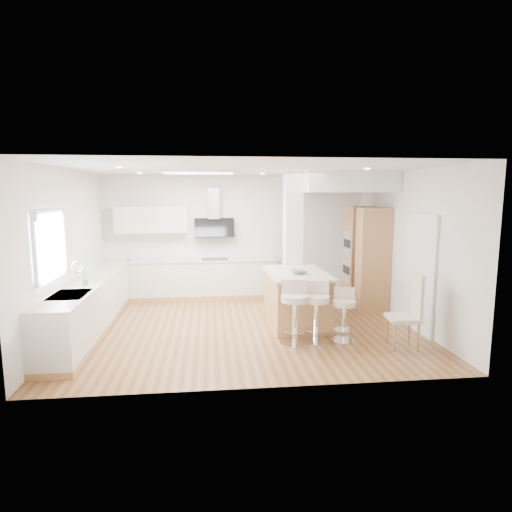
{
  "coord_description": "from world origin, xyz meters",
  "views": [
    {
      "loc": [
        -0.62,
        -7.46,
        2.39
      ],
      "look_at": [
        0.24,
        0.4,
        1.22
      ],
      "focal_mm": 30.0,
      "sensor_mm": 36.0,
      "label": 1
    }
  ],
  "objects": [
    {
      "name": "bar_stool_a",
      "position": [
        0.71,
        -1.01,
        0.57
      ],
      "size": [
        0.51,
        0.51,
        1.02
      ],
      "rotation": [
        0.0,
        0.0,
        -0.12
      ],
      "color": "white",
      "rests_on": "ground"
    },
    {
      "name": "wall_right",
      "position": [
        3.0,
        0.0,
        1.4
      ],
      "size": [
        0.04,
        5.0,
        2.8
      ],
      "primitive_type": "cube",
      "color": "silver",
      "rests_on": "ground"
    },
    {
      "name": "doorway_right",
      "position": [
        2.97,
        -0.6,
        1.0
      ],
      "size": [
        0.05,
        1.0,
        2.1
      ],
      "color": "#413B33",
      "rests_on": "ground"
    },
    {
      "name": "dining_chair",
      "position": [
        2.44,
        -1.37,
        0.63
      ],
      "size": [
        0.5,
        0.5,
        1.17
      ],
      "rotation": [
        0.0,
        0.0,
        -0.1
      ],
      "color": "beige",
      "rests_on": "ground"
    },
    {
      "name": "counter_left",
      "position": [
        -2.7,
        0.23,
        0.46
      ],
      "size": [
        0.63,
        4.5,
        1.35
      ],
      "color": "tan",
      "rests_on": "ground"
    },
    {
      "name": "ceiling",
      "position": [
        0.0,
        0.0,
        0.0
      ],
      "size": [
        6.0,
        5.0,
        0.02
      ],
      "primitive_type": "cube",
      "color": "white",
      "rests_on": "ground"
    },
    {
      "name": "bar_stool_c",
      "position": [
        1.52,
        -0.96,
        0.49
      ],
      "size": [
        0.49,
        0.49,
        0.87
      ],
      "rotation": [
        0.0,
        0.0,
        -0.31
      ],
      "color": "white",
      "rests_on": "ground"
    },
    {
      "name": "wall_back",
      "position": [
        0.0,
        2.5,
        1.4
      ],
      "size": [
        6.0,
        0.04,
        2.8
      ],
      "primitive_type": "cube",
      "color": "silver",
      "rests_on": "ground"
    },
    {
      "name": "soffit",
      "position": [
        2.1,
        1.4,
        2.6
      ],
      "size": [
        1.78,
        2.2,
        0.4
      ],
      "color": "white",
      "rests_on": "ground"
    },
    {
      "name": "window_left",
      "position": [
        -2.96,
        -0.9,
        1.69
      ],
      "size": [
        0.06,
        1.28,
        1.07
      ],
      "color": "white",
      "rests_on": "ground"
    },
    {
      "name": "pillar",
      "position": [
        1.05,
        0.95,
        1.4
      ],
      "size": [
        0.35,
        0.35,
        2.8
      ],
      "color": "white",
      "rests_on": "ground"
    },
    {
      "name": "ground",
      "position": [
        0.0,
        0.0,
        0.0
      ],
      "size": [
        6.0,
        6.0,
        0.0
      ],
      "primitive_type": "plane",
      "color": "#8E5F35",
      "rests_on": "ground"
    },
    {
      "name": "oven_column",
      "position": [
        2.68,
        1.23,
        1.05
      ],
      "size": [
        0.63,
        1.21,
        2.1
      ],
      "color": "tan",
      "rests_on": "ground"
    },
    {
      "name": "counter_back",
      "position": [
        -0.91,
        2.22,
        0.7
      ],
      "size": [
        3.62,
        0.63,
        2.5
      ],
      "color": "tan",
      "rests_on": "ground"
    },
    {
      "name": "bar_stool_b",
      "position": [
        1.07,
        -0.95,
        0.55
      ],
      "size": [
        0.55,
        0.55,
        0.98
      ],
      "rotation": [
        0.0,
        0.0,
        -0.31
      ],
      "color": "white",
      "rests_on": "ground"
    },
    {
      "name": "wall_left",
      "position": [
        -3.0,
        0.0,
        1.4
      ],
      "size": [
        0.04,
        5.0,
        2.8
      ],
      "primitive_type": "cube",
      "color": "silver",
      "rests_on": "ground"
    },
    {
      "name": "peninsula",
      "position": [
        0.94,
        0.02,
        0.49
      ],
      "size": [
        1.1,
        1.63,
        1.05
      ],
      "rotation": [
        0.0,
        0.0,
        0.03
      ],
      "color": "tan",
      "rests_on": "ground"
    },
    {
      "name": "skylight",
      "position": [
        -0.79,
        0.6,
        2.77
      ],
      "size": [
        4.1,
        2.1,
        0.06
      ],
      "color": "white",
      "rests_on": "ground"
    }
  ]
}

